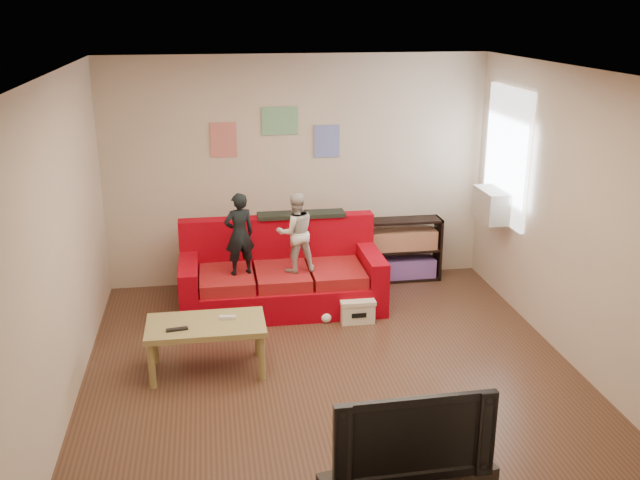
{
  "coord_description": "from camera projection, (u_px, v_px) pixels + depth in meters",
  "views": [
    {
      "loc": [
        -1.03,
        -5.66,
        3.21
      ],
      "look_at": [
        0.0,
        0.8,
        1.05
      ],
      "focal_mm": 40.0,
      "sensor_mm": 36.0,
      "label": 1
    }
  ],
  "objects": [
    {
      "name": "artwork_right",
      "position": [
        327.0,
        141.0,
        8.32
      ],
      "size": [
        0.3,
        0.01,
        0.38
      ],
      "primitive_type": "cube",
      "color": "#727FCC",
      "rests_on": "room_shell"
    },
    {
      "name": "file_box",
      "position": [
        356.0,
        309.0,
        7.59
      ],
      "size": [
        0.37,
        0.28,
        0.26
      ],
      "color": "#FCECCF",
      "rests_on": "ground"
    },
    {
      "name": "child_b",
      "position": [
        296.0,
        232.0,
        7.62
      ],
      "size": [
        0.47,
        0.4,
        0.87
      ],
      "primitive_type": "imported",
      "rotation": [
        0.0,
        0.0,
        3.3
      ],
      "color": "beige",
      "rests_on": "sofa"
    },
    {
      "name": "artwork_center",
      "position": [
        280.0,
        121.0,
        8.16
      ],
      "size": [
        0.42,
        0.01,
        0.32
      ],
      "primitive_type": "cube",
      "color": "#72B27F",
      "rests_on": "room_shell"
    },
    {
      "name": "window",
      "position": [
        507.0,
        155.0,
        7.84
      ],
      "size": [
        0.04,
        1.08,
        1.48
      ],
      "primitive_type": "cube",
      "color": "white",
      "rests_on": "room_shell"
    },
    {
      "name": "child_a",
      "position": [
        239.0,
        234.0,
        7.53
      ],
      "size": [
        0.37,
        0.29,
        0.9
      ],
      "primitive_type": "imported",
      "rotation": [
        0.0,
        0.0,
        3.41
      ],
      "color": "black",
      "rests_on": "sofa"
    },
    {
      "name": "television",
      "position": [
        410.0,
        431.0,
        4.4
      ],
      "size": [
        1.02,
        0.16,
        0.58
      ],
      "primitive_type": "imported",
      "rotation": [
        0.0,
        0.0,
        0.02
      ],
      "color": "black",
      "rests_on": "tv_stand"
    },
    {
      "name": "game_controller",
      "position": [
        228.0,
        317.0,
        6.51
      ],
      "size": [
        0.15,
        0.06,
        0.03
      ],
      "primitive_type": "cube",
      "rotation": [
        0.0,
        0.0,
        -0.12
      ],
      "color": "silver",
      "rests_on": "coffee_table"
    },
    {
      "name": "sofa",
      "position": [
        281.0,
        277.0,
        7.94
      ],
      "size": [
        2.21,
        1.02,
        0.97
      ],
      "color": "#A4010F",
      "rests_on": "ground"
    },
    {
      "name": "remote",
      "position": [
        177.0,
        329.0,
        6.28
      ],
      "size": [
        0.19,
        0.07,
        0.02
      ],
      "primitive_type": "cube",
      "rotation": [
        0.0,
        0.0,
        0.14
      ],
      "color": "black",
      "rests_on": "coffee_table"
    },
    {
      "name": "ac_unit",
      "position": [
        493.0,
        205.0,
        7.99
      ],
      "size": [
        0.28,
        0.55,
        0.35
      ],
      "primitive_type": "cube",
      "color": "#B7B2A3",
      "rests_on": "window"
    },
    {
      "name": "bookshelf",
      "position": [
        401.0,
        253.0,
        8.68
      ],
      "size": [
        0.96,
        0.29,
        0.77
      ],
      "color": "black",
      "rests_on": "ground"
    },
    {
      "name": "room_shell",
      "position": [
        335.0,
        236.0,
        6.05
      ],
      "size": [
        4.52,
        5.02,
        2.72
      ],
      "color": "#543424",
      "rests_on": "ground"
    },
    {
      "name": "coffee_table",
      "position": [
        206.0,
        330.0,
        6.46
      ],
      "size": [
        1.07,
        0.59,
        0.48
      ],
      "color": "#A39053",
      "rests_on": "ground"
    },
    {
      "name": "artwork_left",
      "position": [
        223.0,
        140.0,
        8.13
      ],
      "size": [
        0.3,
        0.01,
        0.4
      ],
      "primitive_type": "cube",
      "color": "#D87266",
      "rests_on": "room_shell"
    },
    {
      "name": "tissue",
      "position": [
        326.0,
        318.0,
        7.57
      ],
      "size": [
        0.13,
        0.13,
        0.11
      ],
      "primitive_type": "sphere",
      "rotation": [
        0.0,
        0.0,
        0.22
      ],
      "color": "white",
      "rests_on": "ground"
    }
  ]
}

